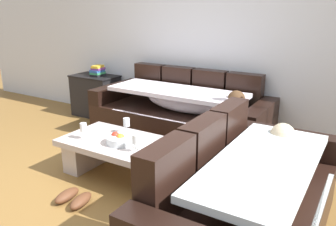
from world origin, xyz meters
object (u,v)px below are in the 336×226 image
Objects in this scene: couch_near_window at (248,202)px; wine_glass_near_left at (83,128)px; wine_glass_near_right at (136,140)px; book_stack_on_cabinet at (98,71)px; couch_along_wall at (182,116)px; fruit_bowl at (120,139)px; side_cabinet at (96,96)px; pair_of_shoes at (74,198)px; wine_glass_far_back at (127,123)px; open_magazine at (140,143)px; coffee_table at (121,154)px.

couch_near_window reaches higher than wine_glass_near_left.
wine_glass_near_left is at bearing -178.98° from wine_glass_near_right.
book_stack_on_cabinet is (-1.21, 1.54, 0.22)m from wine_glass_near_left.
wine_glass_near_right is (0.24, -1.30, 0.16)m from couch_along_wall.
couch_along_wall is 7.95× the size of fruit_bowl.
wine_glass_near_left is 0.23× the size of side_cabinet.
pair_of_shoes is (0.31, -0.47, -0.45)m from wine_glass_near_left.
wine_glass_near_left is at bearing -106.93° from couch_along_wall.
wine_glass_far_back is 0.33m from open_magazine.
open_magazine is 2.27m from side_cabinet.
wine_glass_near_left is 0.44m from wine_glass_far_back.
coffee_table is 0.65m from pair_of_shoes.
couch_near_window is at bearing 2.91° from open_magazine.
wine_glass_near_right is (0.26, -0.09, 0.08)m from fruit_bowl.
wine_glass_far_back is 0.52× the size of pair_of_shoes.
couch_along_wall reaches higher than wine_glass_near_left.
coffee_table is at bearing 125.16° from fruit_bowl.
wine_glass_near_left is at bearing -51.89° from book_stack_on_cabinet.
wine_glass_near_right is (0.29, -0.14, 0.26)m from coffee_table.
coffee_table reaches higher than pair_of_shoes.
wine_glass_near_left reaches higher than pair_of_shoes.
couch_along_wall is 2.04m from couch_near_window.
wine_glass_near_left is 1.97m from book_stack_on_cabinet.
wine_glass_near_left is 0.64m from wine_glass_near_right.
coffee_table is at bearing -143.96° from open_magazine.
wine_glass_near_right is 2.41m from book_stack_on_cabinet.
coffee_table is 0.25m from open_magazine.
couch_near_window is at bearing -20.09° from wine_glass_far_back.
pair_of_shoes is at bearing -51.75° from side_cabinet.
couch_near_window is 1.42m from fruit_bowl.
open_magazine is at bearing 116.38° from wine_glass_near_right.
wine_glass_near_left and wine_glass_far_back have the same top height.
couch_along_wall is 1.33m from wine_glass_near_right.
pair_of_shoes is at bearing -97.24° from fruit_bowl.
fruit_bowl is at bearing -128.05° from open_magazine.
book_stack_on_cabinet is (-1.76, 1.34, 0.33)m from open_magazine.
side_cabinet is at bearing 60.28° from couch_near_window.
book_stack_on_cabinet is at bearing 128.11° from wine_glass_near_left.
pair_of_shoes is at bearing -53.03° from book_stack_on_cabinet.
fruit_bowl is 0.28m from wine_glass_far_back.
wine_glass_far_back is at bearing -38.91° from book_stack_on_cabinet.
couch_along_wall is 7.95× the size of open_magazine.
pair_of_shoes is at bearing -87.27° from wine_glass_far_back.
open_magazine reaches higher than coffee_table.
wine_glass_near_right is at bearing -25.13° from coffee_table.
couch_along_wall is 13.41× the size of wine_glass_far_back.
book_stack_on_cabinet reaches higher than pair_of_shoes.
coffee_table is at bearing -92.52° from couch_along_wall.
open_magazine is at bearing -28.39° from wine_glass_far_back.
wine_glass_far_back reaches higher than open_magazine.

